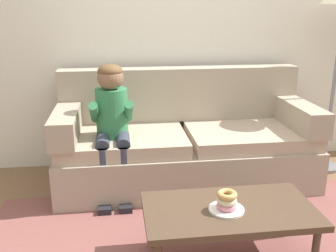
{
  "coord_description": "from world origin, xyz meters",
  "views": [
    {
      "loc": [
        -0.53,
        -2.37,
        1.53
      ],
      "look_at": [
        -0.15,
        0.45,
        0.65
      ],
      "focal_mm": 41.26,
      "sensor_mm": 36.0,
      "label": 1
    }
  ],
  "objects_px": {
    "toy_controller": "(249,215)",
    "person_child": "(112,119)",
    "donut": "(227,206)",
    "couch": "(185,143)",
    "coffee_table": "(229,214)"
  },
  "relations": [
    {
      "from": "toy_controller",
      "to": "person_child",
      "type": "bearing_deg",
      "value": 137.42
    },
    {
      "from": "donut",
      "to": "couch",
      "type": "bearing_deg",
      "value": 91.12
    },
    {
      "from": "coffee_table",
      "to": "toy_controller",
      "type": "distance_m",
      "value": 0.66
    },
    {
      "from": "donut",
      "to": "toy_controller",
      "type": "height_order",
      "value": "donut"
    },
    {
      "from": "coffee_table",
      "to": "person_child",
      "type": "relative_size",
      "value": 0.93
    },
    {
      "from": "donut",
      "to": "toy_controller",
      "type": "relative_size",
      "value": 0.53
    },
    {
      "from": "couch",
      "to": "donut",
      "type": "distance_m",
      "value": 1.27
    },
    {
      "from": "coffee_table",
      "to": "toy_controller",
      "type": "xyz_separation_m",
      "value": [
        0.31,
        0.49,
        -0.32
      ]
    },
    {
      "from": "couch",
      "to": "toy_controller",
      "type": "bearing_deg",
      "value": -63.75
    },
    {
      "from": "toy_controller",
      "to": "coffee_table",
      "type": "bearing_deg",
      "value": -137.12
    },
    {
      "from": "toy_controller",
      "to": "donut",
      "type": "bearing_deg",
      "value": -137.85
    },
    {
      "from": "coffee_table",
      "to": "person_child",
      "type": "height_order",
      "value": "person_child"
    },
    {
      "from": "person_child",
      "to": "donut",
      "type": "height_order",
      "value": "person_child"
    },
    {
      "from": "couch",
      "to": "coffee_table",
      "type": "distance_m",
      "value": 1.24
    },
    {
      "from": "couch",
      "to": "person_child",
      "type": "height_order",
      "value": "person_child"
    }
  ]
}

